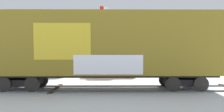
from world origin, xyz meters
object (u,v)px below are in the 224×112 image
(parked_car_blue, at_px, (43,67))
(parked_car_red, at_px, (111,67))
(freight_car, at_px, (103,45))
(flagpole, at_px, (101,28))

(parked_car_blue, xyz_separation_m, parked_car_red, (6.20, 0.52, -0.03))
(freight_car, distance_m, flagpole, 12.08)
(flagpole, distance_m, parked_car_red, 8.07)
(freight_car, relative_size, parked_car_red, 3.17)
(freight_car, height_order, flagpole, flagpole)
(flagpole, xyz_separation_m, parked_car_red, (1.69, -6.60, -4.34))
(flagpole, bearing_deg, parked_car_blue, -122.38)
(freight_car, bearing_deg, parked_car_blue, 142.38)
(flagpole, xyz_separation_m, parked_car_blue, (-4.51, -7.11, -4.30))
(freight_car, bearing_deg, flagpole, 97.35)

